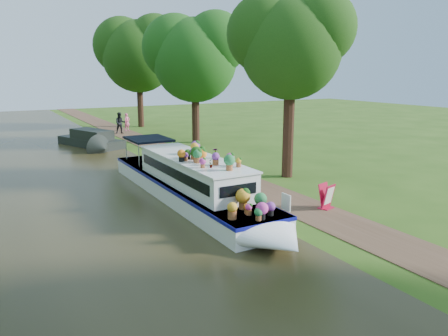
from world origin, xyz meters
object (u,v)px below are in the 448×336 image
sandwich_board (327,197)px  plant_boat (193,182)px  pedestrian_pink (127,122)px  second_boat (92,140)px  pedestrian_dark (120,123)px

sandwich_board → plant_boat: bearing=125.4°
pedestrian_pink → plant_boat: bearing=-121.9°
second_boat → sandwich_board: size_ratio=6.97×
plant_boat → sandwich_board: 5.25m
pedestrian_dark → pedestrian_pink: bearing=66.8°
sandwich_board → pedestrian_dark: 24.15m
pedestrian_pink → pedestrian_dark: 1.79m
second_boat → pedestrian_dark: (3.62, 5.43, 0.43)m
pedestrian_dark → sandwich_board: bearing=-75.7°
plant_boat → pedestrian_dark: bearing=81.5°
plant_boat → pedestrian_pink: plant_boat is taller
sandwich_board → pedestrian_pink: bearing=73.4°
plant_boat → pedestrian_pink: bearing=79.5°
plant_boat → sandwich_board: bearing=-38.1°
plant_boat → second_boat: plant_boat is taller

